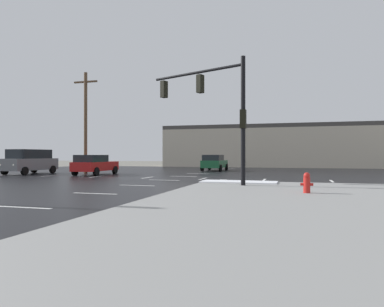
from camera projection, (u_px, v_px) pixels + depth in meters
The scene contains 11 objects.
ground_plane at pixel (175, 178), 24.19m from camera, with size 120.00×120.00×0.00m, color slate.
road_asphalt at pixel (175, 178), 24.19m from camera, with size 44.00×44.00×0.02m, color black.
snow_strip_curbside at pixel (239, 182), 18.95m from camera, with size 4.00×1.60×0.06m, color white.
lane_markings at pixel (186, 180), 22.53m from camera, with size 36.15×36.15×0.01m.
traffic_signal_mast at pixel (216, 102), 18.14m from camera, with size 5.50×2.37×6.24m.
fire_hydrant at pixel (307, 183), 13.74m from camera, with size 0.48×0.26×0.79m.
strip_building_background at pixel (268, 146), 47.34m from camera, with size 26.81×8.00×5.44m.
suv_grey at pixel (30, 161), 29.48m from camera, with size 2.22×4.86×2.03m.
sedan_green at pixel (214, 162), 35.26m from camera, with size 2.02×4.54×1.58m.
sedan_red at pixel (95, 164), 28.15m from camera, with size 2.14×4.59×1.58m.
utility_pole_far at pixel (86, 121), 30.35m from camera, with size 2.20×0.28×8.64m.
Camera 1 is at (7.92, -22.89, 1.62)m, focal length 33.30 mm.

